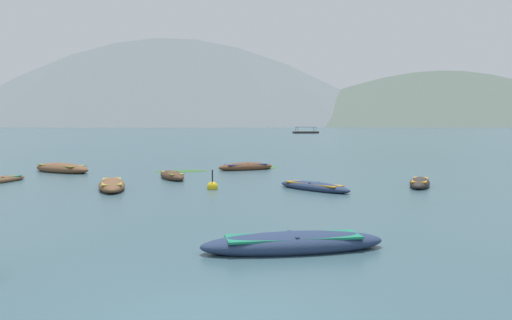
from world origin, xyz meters
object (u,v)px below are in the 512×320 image
object	(u,v)px
rowboat_5	(112,185)
rowboat_8	(420,183)
rowboat_4	(246,167)
rowboat_13	(293,243)
rowboat_3	(62,169)
mooring_buoy	(212,187)
rowboat_0	(172,176)
ferry_0	(306,132)
rowboat_9	(314,187)

from	to	relation	value
rowboat_5	rowboat_8	distance (m)	13.84
rowboat_4	rowboat_13	distance (m)	19.58
rowboat_5	rowboat_8	world-z (taller)	rowboat_5
rowboat_3	mooring_buoy	bearing A→B (deg)	-35.78
rowboat_0	mooring_buoy	bearing A→B (deg)	-55.82
rowboat_13	ferry_0	xyz separation A→B (m)	(9.22, 164.27, 0.28)
rowboat_4	rowboat_8	world-z (taller)	rowboat_4
rowboat_4	ferry_0	bearing A→B (deg)	85.40
rowboat_13	ferry_0	size ratio (longest dim) A/B	0.45
rowboat_3	rowboat_8	xyz separation A→B (m)	(19.39, -5.80, -0.06)
rowboat_8	ferry_0	distance (m)	152.68
rowboat_0	rowboat_5	bearing A→B (deg)	-113.68
rowboat_13	rowboat_8	bearing A→B (deg)	62.32
rowboat_8	mooring_buoy	world-z (taller)	mooring_buoy
rowboat_9	rowboat_4	bearing A→B (deg)	111.13
rowboat_3	rowboat_9	distance (m)	16.20
rowboat_8	mooring_buoy	size ratio (longest dim) A/B	3.30
rowboat_8	rowboat_9	world-z (taller)	rowboat_8
rowboat_9	rowboat_13	distance (m)	10.20
rowboat_0	mooring_buoy	world-z (taller)	mooring_buoy
rowboat_5	ferry_0	world-z (taller)	ferry_0
rowboat_9	ferry_0	distance (m)	154.35
rowboat_9	rowboat_13	world-z (taller)	rowboat_13
rowboat_4	mooring_buoy	distance (m)	9.31
rowboat_5	rowboat_13	distance (m)	12.65
rowboat_4	rowboat_5	xyz separation A→B (m)	(-5.23, -9.35, -0.02)
rowboat_5	rowboat_8	xyz separation A→B (m)	(13.75, 1.54, -0.01)
rowboat_0	rowboat_3	distance (m)	8.11
rowboat_4	ferry_0	size ratio (longest dim) A/B	0.39
rowboat_13	mooring_buoy	bearing A→B (deg)	107.63
rowboat_9	rowboat_13	size ratio (longest dim) A/B	0.79
ferry_0	mooring_buoy	size ratio (longest dim) A/B	9.67
rowboat_8	rowboat_3	bearing A→B (deg)	163.36
rowboat_4	rowboat_5	world-z (taller)	rowboat_4
mooring_buoy	rowboat_3	bearing A→B (deg)	144.22
rowboat_5	rowboat_4	bearing A→B (deg)	60.77
ferry_0	rowboat_13	bearing A→B (deg)	-93.21
rowboat_9	ferry_0	world-z (taller)	ferry_0
rowboat_9	mooring_buoy	size ratio (longest dim) A/B	3.40
rowboat_8	rowboat_5	bearing A→B (deg)	-173.60
rowboat_0	rowboat_13	distance (m)	15.27
rowboat_4	rowboat_8	bearing A→B (deg)	-42.53
mooring_buoy	rowboat_8	bearing A→B (deg)	8.91
rowboat_13	rowboat_0	bearing A→B (deg)	112.71
rowboat_13	rowboat_5	bearing A→B (deg)	127.23
rowboat_3	rowboat_4	distance (m)	11.06
ferry_0	mooring_buoy	bearing A→B (deg)	-94.62
rowboat_0	rowboat_9	xyz separation A→B (m)	(7.07, -3.96, -0.03)
rowboat_8	mooring_buoy	bearing A→B (deg)	-171.09
rowboat_13	rowboat_3	bearing A→B (deg)	127.36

